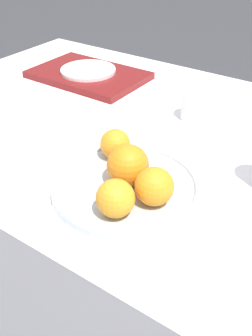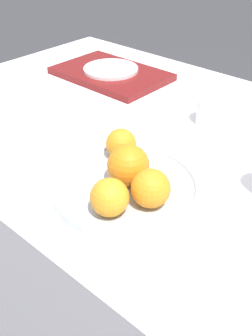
{
  "view_description": "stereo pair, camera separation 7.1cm",
  "coord_description": "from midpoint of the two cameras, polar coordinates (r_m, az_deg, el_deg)",
  "views": [
    {
      "loc": [
        0.34,
        -0.7,
        1.18
      ],
      "look_at": [
        0.0,
        -0.22,
        0.78
      ],
      "focal_mm": 42.0,
      "sensor_mm": 36.0,
      "label": 1
    },
    {
      "loc": [
        0.39,
        -0.66,
        1.18
      ],
      "look_at": [
        0.0,
        -0.22,
        0.78
      ],
      "focal_mm": 42.0,
      "sensor_mm": 36.0,
      "label": 2
    }
  ],
  "objects": [
    {
      "name": "cup_0",
      "position": [
        0.98,
        14.4,
        7.86
      ],
      "size": [
        0.07,
        0.07,
        0.06
      ],
      "color": "white",
      "rests_on": "table"
    },
    {
      "name": "ground_plane",
      "position": [
        1.41,
        7.98,
        -22.78
      ],
      "size": [
        12.0,
        12.0,
        0.0
      ],
      "primitive_type": "plane",
      "color": "#38383D"
    },
    {
      "name": "orange_0",
      "position": [
        0.72,
        2.88,
        0.44
      ],
      "size": [
        0.08,
        0.08,
        0.08
      ],
      "color": "orange",
      "rests_on": "fruit_platter"
    },
    {
      "name": "cup_1",
      "position": [
        1.02,
        -14.02,
        9.61
      ],
      "size": [
        0.09,
        0.09,
        0.08
      ],
      "color": "white",
      "rests_on": "table"
    },
    {
      "name": "side_plate",
      "position": [
        1.23,
        -0.51,
        14.12
      ],
      "size": [
        0.17,
        0.17,
        0.01
      ],
      "color": "white",
      "rests_on": "serving_tray"
    },
    {
      "name": "orange_1",
      "position": [
        0.65,
        0.73,
        -4.4
      ],
      "size": [
        0.07,
        0.07,
        0.07
      ],
      "color": "orange",
      "rests_on": "fruit_platter"
    },
    {
      "name": "orange_3",
      "position": [
        0.8,
        1.83,
        3.48
      ],
      "size": [
        0.06,
        0.06,
        0.06
      ],
      "color": "orange",
      "rests_on": "fruit_platter"
    },
    {
      "name": "serving_tray",
      "position": [
        1.24,
        -0.51,
        13.47
      ],
      "size": [
        0.34,
        0.22,
        0.02
      ],
      "color": "maroon",
      "rests_on": "table"
    },
    {
      "name": "table",
      "position": [
        1.12,
        9.48,
        -12.71
      ],
      "size": [
        1.54,
        0.85,
        0.73
      ],
      "color": "white",
      "rests_on": "ground_plane"
    },
    {
      "name": "fruit_platter",
      "position": [
        0.74,
        2.77,
        -2.72
      ],
      "size": [
        0.28,
        0.28,
        0.02
      ],
      "color": "#B2BCC6",
      "rests_on": "table"
    },
    {
      "name": "orange_2",
      "position": [
        0.67,
        6.64,
        -3.06
      ],
      "size": [
        0.07,
        0.07,
        0.07
      ],
      "color": "orange",
      "rests_on": "fruit_platter"
    }
  ]
}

